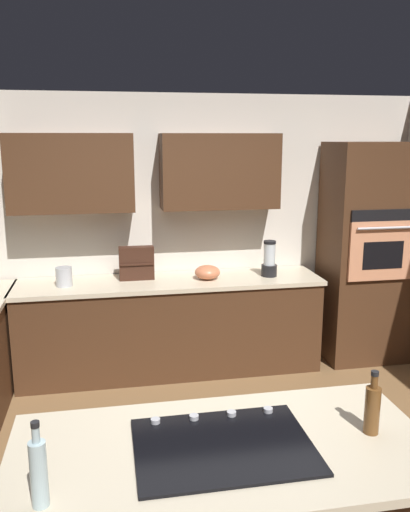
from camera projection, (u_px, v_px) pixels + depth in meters
ground_plane at (218, 479)px, 3.48m from camera, size 14.00×14.00×0.00m
wall_back at (168, 217)px, 5.11m from camera, size 6.00×0.44×2.60m
lower_cabinets_back at (171, 328)px, 5.02m from camera, size 2.80×0.60×0.86m
countertop_back at (170, 282)px, 4.92m from camera, size 2.84×0.64×0.04m
island_top at (223, 452)px, 2.27m from camera, size 1.83×0.89×0.04m
wall_oven at (366, 253)px, 5.22m from camera, size 0.80×0.66×2.15m
cooktop at (223, 445)px, 2.27m from camera, size 0.76×0.56×0.03m
blender at (269, 261)px, 5.03m from camera, size 0.15×0.15×0.34m
mixing_bowl at (207, 272)px, 4.94m from camera, size 0.24×0.24×0.13m
spice_rack at (137, 263)px, 4.90m from camera, size 0.32×0.11×0.31m
kettle at (64, 277)px, 4.70m from camera, size 0.14×0.14×0.17m
oil_bottle at (39, 472)px, 1.88m from camera, size 0.06×0.06×0.33m
second_bottle at (372, 408)px, 2.35m from camera, size 0.07×0.07×0.30m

